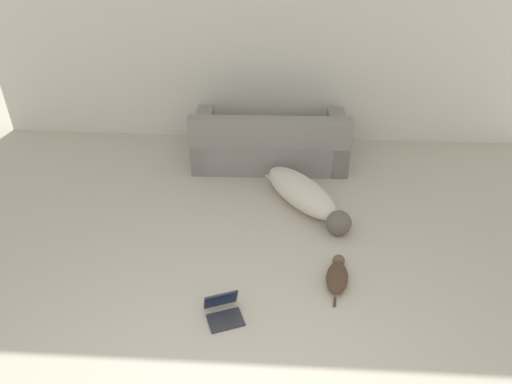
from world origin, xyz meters
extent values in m
cube|color=beige|center=(0.00, 4.54, 1.40)|extent=(6.98, 0.06, 2.80)
cube|color=gray|center=(0.14, 3.92, 0.19)|extent=(1.90, 0.95, 0.39)
cube|color=gray|center=(0.15, 3.52, 0.57)|extent=(1.88, 0.19, 0.37)
cube|color=gray|center=(0.97, 3.94, 0.26)|extent=(0.22, 0.91, 0.53)
cube|color=gray|center=(-0.70, 3.89, 0.26)|extent=(0.22, 0.91, 0.53)
ellipsoid|color=beige|center=(0.51, 2.95, 0.16)|extent=(0.97, 1.11, 0.31)
sphere|color=brown|center=(0.89, 2.45, 0.13)|extent=(0.36, 0.36, 0.26)
cylinder|color=beige|center=(0.10, 3.50, 0.02)|extent=(0.20, 0.25, 0.05)
ellipsoid|color=#473323|center=(0.82, 1.72, 0.06)|extent=(0.25, 0.42, 0.13)
sphere|color=brown|center=(0.85, 1.95, 0.06)|extent=(0.13, 0.13, 0.12)
cylinder|color=#473323|center=(0.78, 1.47, 0.01)|extent=(0.04, 0.10, 0.02)
cube|color=#2D2D33|center=(-0.13, 1.22, 0.01)|extent=(0.34, 0.30, 0.02)
cube|color=#2D2D33|center=(-0.18, 1.35, 0.11)|extent=(0.30, 0.19, 0.20)
cube|color=#0F1938|center=(-0.18, 1.34, 0.11)|extent=(0.27, 0.17, 0.18)
camera|label=1|loc=(0.28, -1.59, 3.20)|focal=35.00mm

